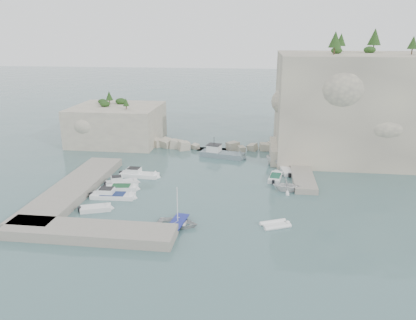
# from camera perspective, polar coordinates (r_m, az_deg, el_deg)

# --- Properties ---
(ground) EXTENTS (400.00, 400.00, 0.00)m
(ground) POSITION_cam_1_polar(r_m,az_deg,el_deg) (52.78, -0.84, -5.05)
(ground) COLOR #476A6B
(ground) RESTS_ON ground
(cliff_east) EXTENTS (26.00, 22.00, 17.00)m
(cliff_east) POSITION_cam_1_polar(r_m,az_deg,el_deg) (73.96, 19.92, 7.30)
(cliff_east) COLOR beige
(cliff_east) RESTS_ON ground
(cliff_terrace) EXTENTS (8.00, 10.00, 2.50)m
(cliff_terrace) POSITION_cam_1_polar(r_m,az_deg,el_deg) (69.18, 12.05, 1.15)
(cliff_terrace) COLOR beige
(cliff_terrace) RESTS_ON ground
(outcrop_west) EXTENTS (16.00, 14.00, 7.00)m
(outcrop_west) POSITION_cam_1_polar(r_m,az_deg,el_deg) (79.86, -12.63, 4.94)
(outcrop_west) COLOR beige
(outcrop_west) RESTS_ON ground
(quay_west) EXTENTS (5.00, 24.00, 1.10)m
(quay_west) POSITION_cam_1_polar(r_m,az_deg,el_deg) (56.54, -18.35, -3.81)
(quay_west) COLOR #9E9689
(quay_west) RESTS_ON ground
(quay_south) EXTENTS (18.00, 4.00, 1.10)m
(quay_south) POSITION_cam_1_polar(r_m,az_deg,el_deg) (44.21, -16.39, -9.69)
(quay_south) COLOR #9E9689
(quay_south) RESTS_ON ground
(ledge_east) EXTENTS (3.00, 16.00, 0.80)m
(ledge_east) POSITION_cam_1_polar(r_m,az_deg,el_deg) (61.87, 12.99, -1.68)
(ledge_east) COLOR #9E9689
(ledge_east) RESTS_ON ground
(breakwater) EXTENTS (28.00, 3.00, 1.40)m
(breakwater) POSITION_cam_1_polar(r_m,az_deg,el_deg) (73.36, 0.83, 2.02)
(breakwater) COLOR beige
(breakwater) RESTS_ON ground
(motorboat_a) EXTENTS (6.28, 2.17, 1.40)m
(motorboat_a) POSITION_cam_1_polar(r_m,az_deg,el_deg) (60.47, -9.60, -2.32)
(motorboat_a) COLOR white
(motorboat_a) RESTS_ON ground
(motorboat_b) EXTENTS (4.96, 3.36, 1.40)m
(motorboat_b) POSITION_cam_1_polar(r_m,az_deg,el_deg) (57.81, -12.03, -3.40)
(motorboat_b) COLOR silver
(motorboat_b) RESTS_ON ground
(motorboat_c) EXTENTS (4.90, 2.26, 0.70)m
(motorboat_c) POSITION_cam_1_polar(r_m,az_deg,el_deg) (55.99, -12.09, -4.10)
(motorboat_c) COLOR white
(motorboat_c) RESTS_ON ground
(motorboat_d) EXTENTS (6.16, 2.07, 1.40)m
(motorboat_d) POSITION_cam_1_polar(r_m,az_deg,el_deg) (53.50, -13.20, -5.21)
(motorboat_d) COLOR white
(motorboat_d) RESTS_ON ground
(motorboat_e) EXTENTS (4.19, 2.85, 0.70)m
(motorboat_e) POSITION_cam_1_polar(r_m,az_deg,el_deg) (50.37, -15.50, -6.86)
(motorboat_e) COLOR white
(motorboat_e) RESTS_ON ground
(rowboat) EXTENTS (4.83, 3.71, 0.93)m
(rowboat) POSITION_cam_1_polar(r_m,az_deg,el_deg) (45.10, -4.26, -9.19)
(rowboat) COLOR silver
(rowboat) RESTS_ON ground
(inflatable_dinghy) EXTENTS (3.74, 2.88, 0.44)m
(inflatable_dinghy) POSITION_cam_1_polar(r_m,az_deg,el_deg) (45.47, 9.41, -9.16)
(inflatable_dinghy) COLOR white
(inflatable_dinghy) RESTS_ON ground
(tender_east_a) EXTENTS (3.99, 3.54, 1.94)m
(tender_east_a) POSITION_cam_1_polar(r_m,az_deg,el_deg) (55.26, 10.98, -4.32)
(tender_east_a) COLOR white
(tender_east_a) RESTS_ON ground
(tender_east_b) EXTENTS (2.34, 4.93, 0.70)m
(tender_east_b) POSITION_cam_1_polar(r_m,az_deg,el_deg) (59.39, 9.44, -2.68)
(tender_east_b) COLOR silver
(tender_east_b) RESTS_ON ground
(tender_east_c) EXTENTS (2.16, 4.72, 0.70)m
(tender_east_c) POSITION_cam_1_polar(r_m,az_deg,el_deg) (62.51, 10.95, -1.74)
(tender_east_c) COLOR silver
(tender_east_c) RESTS_ON ground
(tender_east_d) EXTENTS (5.32, 3.52, 1.92)m
(tender_east_d) POSITION_cam_1_polar(r_m,az_deg,el_deg) (65.16, 10.23, -0.90)
(tender_east_d) COLOR white
(tender_east_d) RESTS_ON ground
(work_boat) EXTENTS (8.53, 4.39, 2.20)m
(work_boat) POSITION_cam_1_polar(r_m,az_deg,el_deg) (69.10, 2.00, 0.43)
(work_boat) COLOR slate
(work_boat) RESTS_ON ground
(rowboat_mast) EXTENTS (0.10, 0.10, 4.20)m
(rowboat_mast) POSITION_cam_1_polar(r_m,az_deg,el_deg) (44.02, -4.34, -6.20)
(rowboat_mast) COLOR white
(rowboat_mast) RESTS_ON rowboat
(vegetation) EXTENTS (53.48, 13.88, 13.40)m
(vegetation) POSITION_cam_1_polar(r_m,az_deg,el_deg) (73.51, 16.40, 14.99)
(vegetation) COLOR #1E4219
(vegetation) RESTS_ON ground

